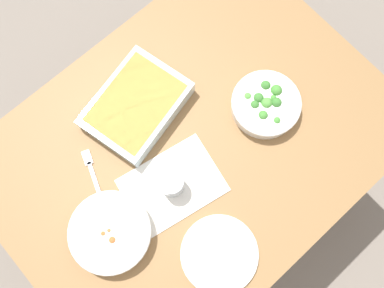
# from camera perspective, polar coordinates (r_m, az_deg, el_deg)

# --- Properties ---
(ground_plane) EXTENTS (6.00, 6.00, 0.00)m
(ground_plane) POSITION_cam_1_polar(r_m,az_deg,el_deg) (1.95, 0.00, -5.25)
(ground_plane) COLOR slate
(dining_table) EXTENTS (1.20, 0.90, 0.74)m
(dining_table) POSITION_cam_1_polar(r_m,az_deg,el_deg) (1.31, 0.00, -0.95)
(dining_table) COLOR olive
(dining_table) RESTS_ON ground_plane
(placemat) EXTENTS (0.31, 0.25, 0.00)m
(placemat) POSITION_cam_1_polar(r_m,az_deg,el_deg) (1.20, -2.76, -5.80)
(placemat) COLOR silver
(placemat) RESTS_ON dining_table
(stew_bowl) EXTENTS (0.23, 0.23, 0.06)m
(stew_bowl) POSITION_cam_1_polar(r_m,az_deg,el_deg) (1.18, -11.34, -12.06)
(stew_bowl) COLOR white
(stew_bowl) RESTS_ON dining_table
(broccoli_bowl) EXTENTS (0.21, 0.21, 0.06)m
(broccoli_bowl) POSITION_cam_1_polar(r_m,az_deg,el_deg) (1.25, 10.28, 5.50)
(broccoli_bowl) COLOR white
(broccoli_bowl) RESTS_ON dining_table
(baking_dish) EXTENTS (0.34, 0.28, 0.06)m
(baking_dish) POSITION_cam_1_polar(r_m,az_deg,el_deg) (1.23, -7.79, 5.39)
(baking_dish) COLOR silver
(baking_dish) RESTS_ON dining_table
(drink_cup) EXTENTS (0.07, 0.07, 0.08)m
(drink_cup) POSITION_cam_1_polar(r_m,az_deg,el_deg) (1.16, -2.85, -5.55)
(drink_cup) COLOR #B2BCC6
(drink_cup) RESTS_ON dining_table
(side_plate) EXTENTS (0.22, 0.22, 0.01)m
(side_plate) POSITION_cam_1_polar(r_m,az_deg,el_deg) (1.18, 3.85, -15.14)
(side_plate) COLOR silver
(side_plate) RESTS_ON dining_table
(spoon_by_stew) EXTENTS (0.18, 0.03, 0.01)m
(spoon_by_stew) POSITION_cam_1_polar(r_m,az_deg,el_deg) (1.20, -9.42, -10.87)
(spoon_by_stew) COLOR silver
(spoon_by_stew) RESTS_ON dining_table
(fork_on_table) EXTENTS (0.08, 0.17, 0.01)m
(fork_on_table) POSITION_cam_1_polar(r_m,az_deg,el_deg) (1.24, -13.74, -4.06)
(fork_on_table) COLOR silver
(fork_on_table) RESTS_ON dining_table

